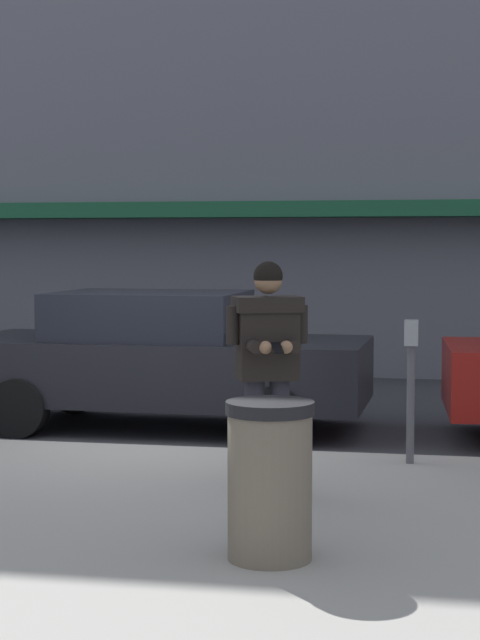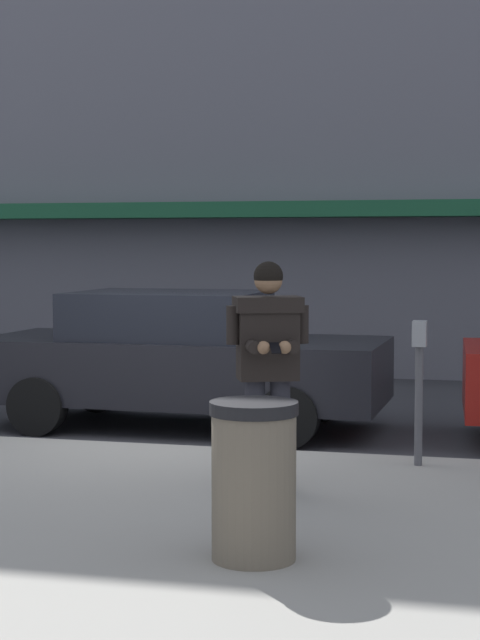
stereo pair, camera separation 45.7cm
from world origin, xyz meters
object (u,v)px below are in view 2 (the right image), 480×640
Objects in this scene: parked_sedan_mid at (180,358)px; trash_bin at (254,480)px; man_texting_on_phone at (268,350)px; parking_meter at (419,371)px.

parked_sedan_mid is 5.56m from trash_bin.
man_texting_on_phone is 1.94m from trash_bin.
parked_sedan_mid is at bearing 111.80° from trash_bin.
parking_meter reaches higher than trash_bin.
parked_sedan_mid is 4.63× the size of trash_bin.
man_texting_on_phone is 1.42× the size of parking_meter.
trash_bin is at bearing -68.20° from parked_sedan_mid.
parked_sedan_mid is 3.81m from man_texting_on_phone.
parking_meter is at bearing 49.52° from man_texting_on_phone.
man_texting_on_phone is 1.68m from parking_meter.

